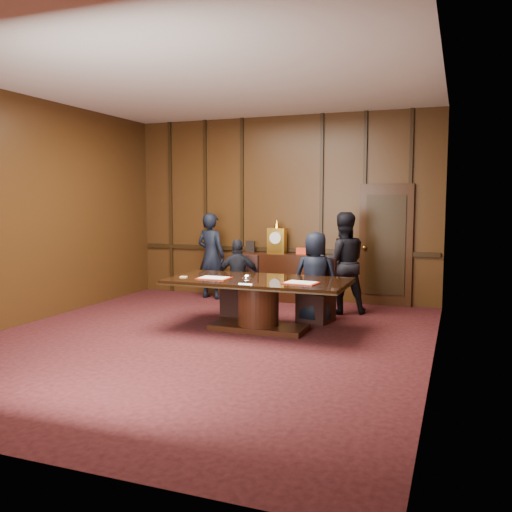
{
  "coord_description": "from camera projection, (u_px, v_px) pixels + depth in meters",
  "views": [
    {
      "loc": [
        3.24,
        -6.47,
        1.9
      ],
      "look_at": [
        0.32,
        1.29,
        1.05
      ],
      "focal_mm": 38.0,
      "sensor_mm": 36.0,
      "label": 1
    }
  ],
  "objects": [
    {
      "name": "room",
      "position": [
        208.0,
        214.0,
        7.28
      ],
      "size": [
        7.0,
        7.04,
        3.5
      ],
      "color": "black",
      "rests_on": "ground"
    },
    {
      "name": "sideboard",
      "position": [
        277.0,
        275.0,
        10.34
      ],
      "size": [
        1.6,
        0.45,
        1.54
      ],
      "color": "black",
      "rests_on": "ground"
    },
    {
      "name": "conference_table",
      "position": [
        258.0,
        296.0,
        7.93
      ],
      "size": [
        2.62,
        1.32,
        0.76
      ],
      "color": "black",
      "rests_on": "ground"
    },
    {
      "name": "folder_left",
      "position": [
        214.0,
        278.0,
        7.95
      ],
      "size": [
        0.46,
        0.33,
        0.02
      ],
      "rotation": [
        0.0,
        0.0,
        -0.0
      ],
      "color": "#AD1F0F",
      "rests_on": "conference_table"
    },
    {
      "name": "folder_right",
      "position": [
        301.0,
        283.0,
        7.48
      ],
      "size": [
        0.49,
        0.38,
        0.02
      ],
      "rotation": [
        0.0,
        0.0,
        -0.11
      ],
      "color": "#AD1F0F",
      "rests_on": "conference_table"
    },
    {
      "name": "inkstand",
      "position": [
        247.0,
        279.0,
        7.48
      ],
      "size": [
        0.2,
        0.14,
        0.12
      ],
      "color": "white",
      "rests_on": "conference_table"
    },
    {
      "name": "notepad",
      "position": [
        184.0,
        277.0,
        8.07
      ],
      "size": [
        0.11,
        0.08,
        0.01
      ],
      "primitive_type": "cube",
      "rotation": [
        0.0,
        0.0,
        0.14
      ],
      "color": "#EAC472",
      "rests_on": "conference_table"
    },
    {
      "name": "chair_left",
      "position": [
        240.0,
        298.0,
        8.99
      ],
      "size": [
        0.53,
        0.53,
        0.99
      ],
      "rotation": [
        0.0,
        0.0,
        -0.11
      ],
      "color": "black",
      "rests_on": "ground"
    },
    {
      "name": "chair_right",
      "position": [
        317.0,
        303.0,
        8.53
      ],
      "size": [
        0.57,
        0.57,
        0.99
      ],
      "rotation": [
        0.0,
        0.0,
        -0.2
      ],
      "color": "black",
      "rests_on": "ground"
    },
    {
      "name": "signatory_left",
      "position": [
        238.0,
        278.0,
        8.89
      ],
      "size": [
        0.81,
        0.54,
        1.27
      ],
      "primitive_type": "imported",
      "rotation": [
        0.0,
        0.0,
        3.49
      ],
      "color": "black",
      "rests_on": "ground"
    },
    {
      "name": "signatory_right",
      "position": [
        315.0,
        277.0,
        8.42
      ],
      "size": [
        0.73,
        0.5,
        1.42
      ],
      "primitive_type": "imported",
      "rotation": [
        0.0,
        0.0,
        3.22
      ],
      "color": "black",
      "rests_on": "ground"
    },
    {
      "name": "witness_left",
      "position": [
        211.0,
        256.0,
        10.5
      ],
      "size": [
        0.67,
        0.51,
        1.66
      ],
      "primitive_type": "imported",
      "rotation": [
        0.0,
        0.0,
        2.94
      ],
      "color": "black",
      "rests_on": "ground"
    },
    {
      "name": "witness_right",
      "position": [
        343.0,
        263.0,
        9.12
      ],
      "size": [
        1.02,
        0.93,
        1.71
      ],
      "primitive_type": "imported",
      "rotation": [
        0.0,
        0.0,
        3.57
      ],
      "color": "black",
      "rests_on": "ground"
    }
  ]
}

